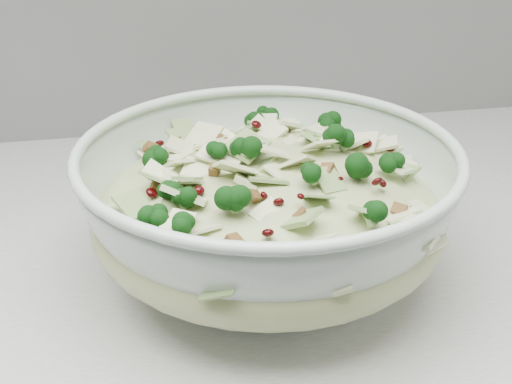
# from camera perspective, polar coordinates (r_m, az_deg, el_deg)

# --- Properties ---
(mixing_bowl) EXTENTS (0.37, 0.37, 0.13)m
(mixing_bowl) POSITION_cam_1_polar(r_m,az_deg,el_deg) (0.60, 0.93, -1.66)
(mixing_bowl) COLOR silver
(mixing_bowl) RESTS_ON counter
(salad) EXTENTS (0.38, 0.38, 0.13)m
(salad) POSITION_cam_1_polar(r_m,az_deg,el_deg) (0.59, 0.94, 0.11)
(salad) COLOR #A4B279
(salad) RESTS_ON mixing_bowl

